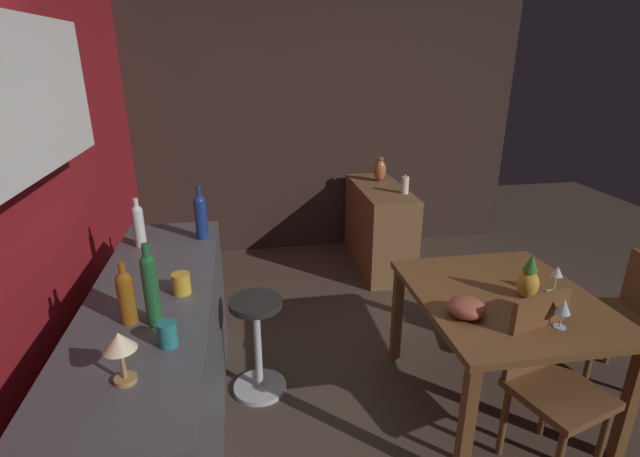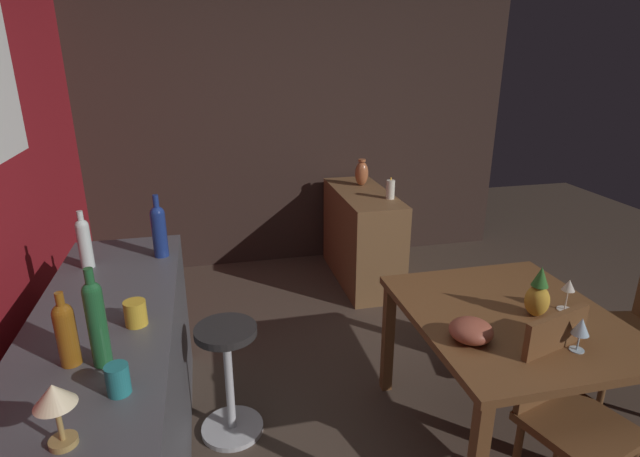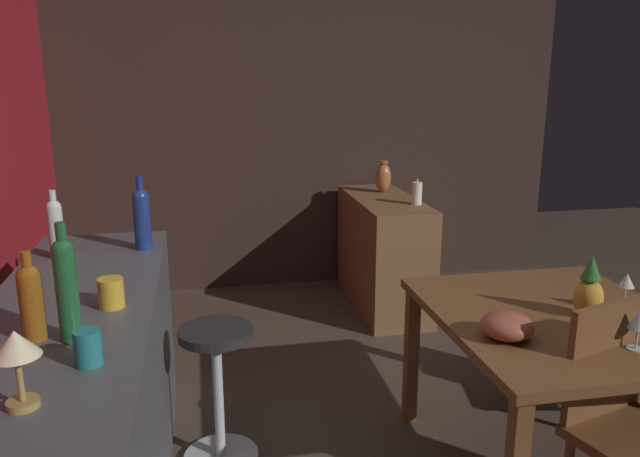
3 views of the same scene
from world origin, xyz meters
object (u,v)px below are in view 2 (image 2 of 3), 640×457
Objects in this scene: pineapple_centerpiece at (538,295)px; wine_bottle_clear at (84,241)px; chair_by_doorway at (634,328)px; wine_glass_right at (581,327)px; wine_bottle_cobalt at (159,229)px; pillar_candle_tall at (390,189)px; vase_copper at (362,173)px; sideboard_cabinet at (362,236)px; cup_mustard at (136,313)px; wine_bottle_green at (96,320)px; dining_table at (509,330)px; chair_near_window at (567,409)px; fruit_bowl at (471,331)px; wine_bottle_amber at (66,331)px; bar_stool at (229,378)px; wine_glass_left at (569,288)px; cup_teal at (118,379)px; counter_lamp at (55,401)px.

wine_bottle_clear is at bearing 71.35° from pineapple_centerpiece.
wine_glass_right is (-0.43, 0.78, 0.36)m from chair_by_doorway.
pillar_candle_tall is at bearing -58.99° from wine_bottle_cobalt.
vase_copper is (2.61, 0.16, 0.08)m from wine_glass_right.
cup_mustard is (-2.03, 1.63, 0.54)m from sideboard_cabinet.
wine_bottle_green is at bearing 86.78° from wine_glass_right.
pineapple_centerpiece is at bearing -107.28° from dining_table.
cup_mustard reaches higher than chair_near_window.
pineapple_centerpiece is 1.09× the size of vase_copper.
vase_copper is at bearing 12.26° from pillar_candle_tall.
wine_bottle_cobalt is (0.80, 1.80, 0.21)m from pineapple_centerpiece.
fruit_bowl is at bearing 53.98° from chair_near_window.
pineapple_centerpiece is 0.45m from fruit_bowl.
chair_near_window is 0.53m from pineapple_centerpiece.
pineapple_centerpiece is at bearing -85.11° from wine_bottle_amber.
wine_bottle_cobalt reaches higher than cup_mustard.
wine_glass_right reaches higher than bar_stool.
chair_by_doorway is at bearing -77.84° from fruit_bowl.
wine_glass_left is at bearing -107.04° from wine_bottle_clear.
wine_bottle_green reaches higher than chair_near_window.
fruit_bowl is at bearing -79.94° from cup_teal.
bar_stool is 1.31m from counter_lamp.
fruit_bowl is 0.95× the size of counter_lamp.
pillar_candle_tall is at bearing -44.54° from wine_bottle_amber.
wine_bottle_amber is 1.59× the size of pillar_candle_tall.
counter_lamp is at bearing -172.33° from wine_bottle_clear.
wine_bottle_amber is (0.21, 1.98, 0.53)m from chair_near_window.
dining_table is 0.45m from chair_near_window.
chair_near_window is at bearing 179.88° from pillar_candle_tall.
wine_glass_right is at bearing -115.87° from wine_bottle_clear.
cup_teal is at bearing 141.23° from pillar_candle_tall.
chair_by_doorway is 2.27m from bar_stool.
wine_glass_right is 0.41× the size of wine_bottle_green.
fruit_bowl is at bearing -116.07° from bar_stool.
counter_lamp is at bearing 147.97° from vase_copper.
cup_teal is at bearing 179.04° from cup_mustard.
wine_bottle_green is 0.40m from counter_lamp.
bar_stool is at bearing -37.23° from wine_bottle_green.
wine_bottle_clear is at bearing 100.76° from wine_bottle_cobalt.
pineapple_centerpiece is 1.98m from wine_bottle_cobalt.
vase_copper is at bearing -32.03° from counter_lamp.
wine_bottle_clear is (0.73, 2.16, 0.20)m from pineapple_centerpiece.
wine_bottle_green reaches higher than wine_bottle_amber.
wine_bottle_amber is 0.30m from cup_teal.
chair_by_doorway is 2.88m from wine_bottle_amber.
counter_lamp is at bearing 104.69° from chair_by_doorway.
wine_bottle_amber is at bearing 9.13° from counter_lamp.
pineapple_centerpiece is (-2.09, -0.22, 0.44)m from sideboard_cabinet.
cup_teal reaches higher than bar_stool.
counter_lamp is (-0.72, 2.75, 0.56)m from chair_by_doorway.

